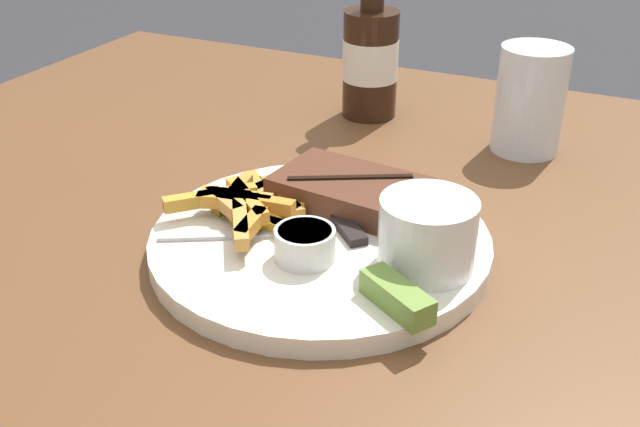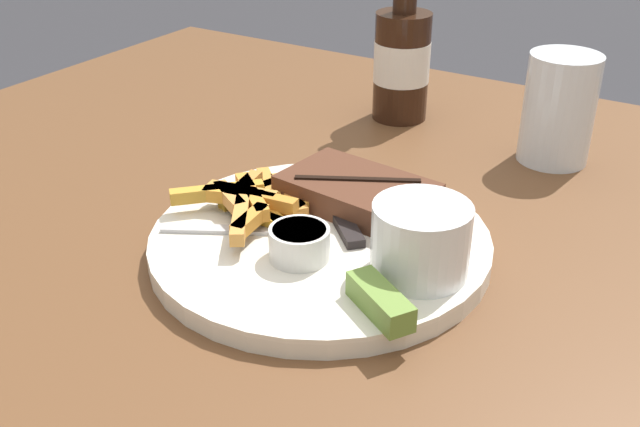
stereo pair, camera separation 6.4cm
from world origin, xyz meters
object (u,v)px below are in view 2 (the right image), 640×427
at_px(pickle_spear, 380,301).
at_px(knife_utensil, 336,210).
at_px(steak_portion, 354,191).
at_px(fork_utensil, 231,230).
at_px(beer_bottle, 402,59).
at_px(drinking_glass, 559,109).
at_px(dinner_plate, 320,243).
at_px(coleslaw_cup, 421,236).
at_px(dipping_sauce_cup, 299,242).

xyz_separation_m(pickle_spear, knife_utensil, (-0.10, 0.11, -0.01)).
height_order(steak_portion, pickle_spear, steak_portion).
bearing_deg(fork_utensil, beer_bottle, 64.10).
bearing_deg(knife_utensil, drinking_glass, -70.53).
distance_m(pickle_spear, fork_utensil, 0.17).
relative_size(fork_utensil, beer_bottle, 0.58).
relative_size(dinner_plate, fork_utensil, 2.40).
height_order(coleslaw_cup, fork_utensil, coleslaw_cup).
relative_size(beer_bottle, drinking_glass, 1.78).
relative_size(knife_utensil, beer_bottle, 0.62).
bearing_deg(steak_portion, fork_utensil, -122.13).
height_order(dipping_sauce_cup, knife_utensil, dipping_sauce_cup).
relative_size(fork_utensil, drinking_glass, 1.04).
bearing_deg(knife_utensil, pickle_spear, 176.77).
bearing_deg(beer_bottle, dipping_sauce_cup, -75.87).
distance_m(beer_bottle, drinking_glass, 0.20).
bearing_deg(drinking_glass, dipping_sauce_cup, -107.44).
xyz_separation_m(steak_portion, pickle_spear, (0.10, -0.14, -0.00)).
distance_m(dinner_plate, pickle_spear, 0.12).
bearing_deg(pickle_spear, drinking_glass, 87.47).
bearing_deg(beer_bottle, pickle_spear, -65.41).
bearing_deg(steak_portion, dipping_sauce_cup, -84.79).
xyz_separation_m(dipping_sauce_cup, beer_bottle, (-0.09, 0.37, 0.04)).
bearing_deg(beer_bottle, drinking_glass, -7.72).
bearing_deg(knife_utensil, dinner_plate, 144.54).
height_order(dinner_plate, steak_portion, steak_portion).
xyz_separation_m(dipping_sauce_cup, drinking_glass, (0.11, 0.34, 0.03)).
bearing_deg(steak_portion, drinking_glass, 63.54).
bearing_deg(coleslaw_cup, dipping_sauce_cup, -161.05).
bearing_deg(fork_utensil, knife_utensil, 22.93).
relative_size(steak_portion, dipping_sauce_cup, 2.89).
xyz_separation_m(steak_portion, drinking_glass, (0.12, 0.24, 0.03)).
bearing_deg(dipping_sauce_cup, coleslaw_cup, 18.95).
height_order(steak_portion, drinking_glass, drinking_glass).
bearing_deg(fork_utensil, dipping_sauce_cup, -32.18).
xyz_separation_m(knife_utensil, drinking_glass, (0.12, 0.26, 0.04)).
bearing_deg(steak_portion, dinner_plate, -86.91).
height_order(coleslaw_cup, beer_bottle, beer_bottle).
xyz_separation_m(knife_utensil, beer_bottle, (-0.08, 0.29, 0.05)).
distance_m(dipping_sauce_cup, knife_utensil, 0.08).
distance_m(pickle_spear, drinking_glass, 0.38).
height_order(coleslaw_cup, pickle_spear, coleslaw_cup).
height_order(coleslaw_cup, dipping_sauce_cup, coleslaw_cup).
distance_m(coleslaw_cup, drinking_glass, 0.31).
height_order(steak_portion, fork_utensil, steak_portion).
height_order(knife_utensil, beer_bottle, beer_bottle).
bearing_deg(dinner_plate, dipping_sauce_cup, -81.51).
relative_size(pickle_spear, knife_utensil, 0.51).
height_order(fork_utensil, knife_utensil, knife_utensil).
bearing_deg(fork_utensil, pickle_spear, -41.50).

